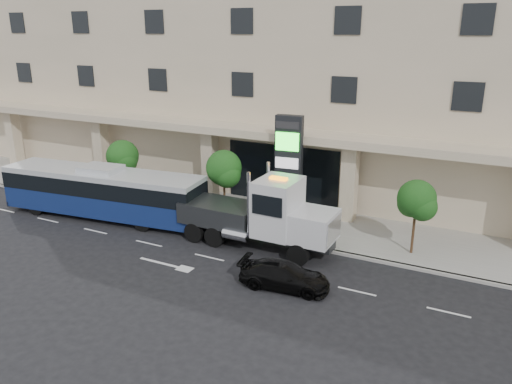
% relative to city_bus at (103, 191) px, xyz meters
% --- Properties ---
extents(ground, '(120.00, 120.00, 0.00)m').
position_rel_city_bus_xyz_m(ground, '(9.15, -0.59, -1.73)').
color(ground, black).
rests_on(ground, ground).
extents(sidewalk, '(120.00, 6.00, 0.15)m').
position_rel_city_bus_xyz_m(sidewalk, '(9.15, 4.41, -1.66)').
color(sidewalk, gray).
rests_on(sidewalk, ground).
extents(curb, '(120.00, 0.30, 0.15)m').
position_rel_city_bus_xyz_m(curb, '(9.15, 1.41, -1.66)').
color(curb, gray).
rests_on(curb, ground).
extents(convention_center, '(60.00, 17.60, 20.00)m').
position_rel_city_bus_xyz_m(convention_center, '(9.15, 14.83, 8.24)').
color(convention_center, tan).
rests_on(convention_center, ground).
extents(tree_left, '(2.27, 2.20, 4.22)m').
position_rel_city_bus_xyz_m(tree_left, '(-0.83, 3.00, 1.38)').
color(tree_left, '#422B19').
rests_on(tree_left, sidewalk).
extents(tree_mid, '(2.28, 2.20, 4.38)m').
position_rel_city_bus_xyz_m(tree_mid, '(7.17, 3.00, 1.53)').
color(tree_mid, '#422B19').
rests_on(tree_mid, sidewalk).
extents(tree_right, '(2.10, 2.00, 4.04)m').
position_rel_city_bus_xyz_m(tree_right, '(18.67, 3.00, 1.30)').
color(tree_right, '#422B19').
rests_on(tree_right, sidewalk).
extents(city_bus, '(13.65, 4.32, 3.40)m').
position_rel_city_bus_xyz_m(city_bus, '(0.00, 0.00, 0.00)').
color(city_bus, black).
rests_on(city_bus, ground).
extents(tow_truck, '(10.07, 2.65, 4.59)m').
position_rel_city_bus_xyz_m(tow_truck, '(11.14, 0.32, 0.16)').
color(tow_truck, '#2D3033').
rests_on(tow_truck, ground).
extents(black_sedan, '(4.42, 2.20, 1.23)m').
position_rel_city_bus_xyz_m(black_sedan, '(14.00, -3.24, -1.11)').
color(black_sedan, black).
rests_on(black_sedan, ground).
extents(signage_pylon, '(1.69, 0.79, 6.55)m').
position_rel_city_bus_xyz_m(signage_pylon, '(10.79, 4.55, 1.74)').
color(signage_pylon, black).
rests_on(signage_pylon, sidewalk).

